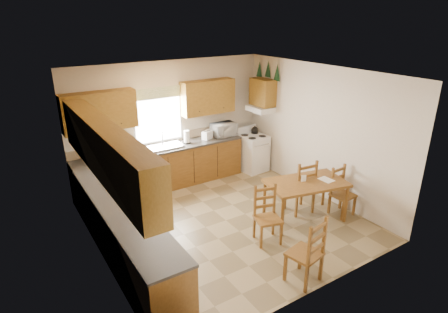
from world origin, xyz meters
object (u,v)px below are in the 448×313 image
stove (253,153)px  chair_far_right (343,192)px  dining_table (305,201)px  microwave (224,130)px  chair_near_right (300,186)px  chair_far_left (268,216)px  chair_near_left (305,250)px

stove → chair_far_right: (0.13, -2.66, 0.04)m
dining_table → chair_far_right: (0.73, -0.26, 0.09)m
microwave → chair_near_right: bearing=-85.5°
chair_far_left → stove: bearing=74.3°
stove → dining_table: size_ratio=0.60×
chair_near_left → dining_table: bearing=-146.6°
stove → chair_near_left: chair_near_left is taller
microwave → chair_near_left: size_ratio=0.49×
stove → chair_far_left: 3.08m
microwave → chair_far_right: bearing=-75.2°
chair_near_left → stove: bearing=-128.9°
microwave → chair_far_left: 3.10m
dining_table → chair_near_left: bearing=-121.8°
stove → microwave: size_ratio=1.70×
stove → chair_far_left: bearing=-126.7°
chair_far_right → stove: bearing=89.8°
chair_near_left → chair_near_right: size_ratio=0.97×
chair_far_right → chair_near_left: bearing=-155.9°
dining_table → chair_near_left: chair_near_left is taller
chair_far_left → chair_near_left: bearing=-83.8°
stove → chair_near_right: (-0.47, -2.12, 0.11)m
chair_near_left → chair_far_right: 2.20m
dining_table → stove: bearing=88.5°
microwave → stove: bearing=-23.1°
stove → chair_near_right: chair_near_right is taller
chair_near_right → chair_far_left: size_ratio=1.10×
microwave → dining_table: bearing=-88.9°
dining_table → chair_far_right: 0.78m
chair_far_left → chair_near_right: bearing=39.1°
chair_far_left → chair_far_right: size_ratio=1.03×
chair_far_left → chair_far_right: 1.77m
microwave → chair_far_right: microwave is taller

